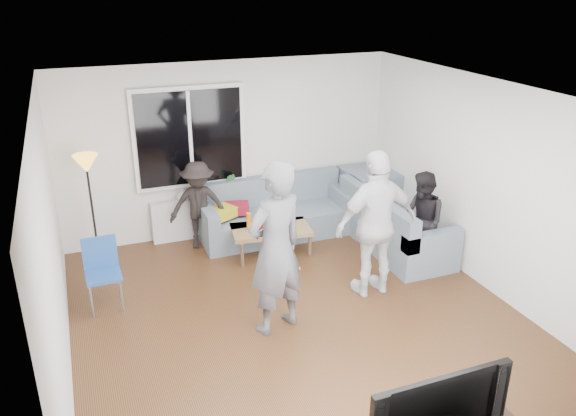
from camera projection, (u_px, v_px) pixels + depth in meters
name	position (u px, v px, depth m)	size (l,w,h in m)	color
floor	(299.00, 320.00, 6.70)	(5.00, 5.50, 0.04)	#56351C
ceiling	(300.00, 94.00, 5.70)	(5.00, 5.50, 0.04)	white
wall_back	(229.00, 148.00, 8.59)	(5.00, 0.04, 2.60)	silver
wall_front	(458.00, 368.00, 3.81)	(5.00, 0.04, 2.60)	silver
wall_left	(49.00, 254.00, 5.36)	(0.04, 5.50, 2.60)	silver
wall_right	(490.00, 187.00, 7.05)	(0.04, 5.50, 2.60)	silver
window_frame	(190.00, 137.00, 8.23)	(1.62, 0.06, 1.47)	white
window_glass	(190.00, 138.00, 8.19)	(1.50, 0.02, 1.35)	black
window_mullion	(190.00, 138.00, 8.19)	(0.05, 0.03, 1.35)	white
radiator	(196.00, 218.00, 8.66)	(1.30, 0.12, 0.62)	silver
potted_plant	(229.00, 184.00, 8.63)	(0.19, 0.15, 0.34)	#255C27
vase	(183.00, 195.00, 8.43)	(0.18, 0.18, 0.19)	silver
sofa_back_section	(276.00, 209.00, 8.68)	(2.30, 0.85, 0.85)	slate
sofa_right_section	(396.00, 220.00, 8.29)	(0.85, 2.00, 0.85)	slate
sofa_corner	(371.00, 195.00, 9.22)	(0.85, 0.85, 0.85)	slate
cushion_yellow	(222.00, 212.00, 8.34)	(0.38, 0.32, 0.14)	gold
cushion_red	(237.00, 208.00, 8.50)	(0.36, 0.30, 0.13)	maroon
coffee_table	(271.00, 241.00, 8.19)	(1.10, 0.60, 0.40)	olive
pitcher	(265.00, 224.00, 8.04)	(0.17, 0.17, 0.17)	maroon
side_chair	(104.00, 276.00, 6.75)	(0.40, 0.40, 0.86)	#224993
floor_lamp	(93.00, 212.00, 7.67)	(0.32, 0.32, 1.56)	#FFAE30
player_left	(276.00, 249.00, 6.17)	(0.72, 0.47, 1.98)	#4F5055
player_right	(376.00, 224.00, 6.93)	(1.08, 0.45, 1.85)	silver
spectator_right	(422.00, 221.00, 7.65)	(0.65, 0.51, 1.34)	black
spectator_back	(199.00, 205.00, 8.23)	(0.84, 0.48, 1.30)	black
television	(431.00, 404.00, 4.26)	(1.15, 0.15, 0.66)	black
bottle_a	(249.00, 221.00, 8.01)	(0.07, 0.07, 0.25)	orange
bottle_e	(290.00, 216.00, 8.26)	(0.07, 0.07, 0.19)	black
bottle_b	(267.00, 225.00, 7.89)	(0.08, 0.08, 0.26)	#198D27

